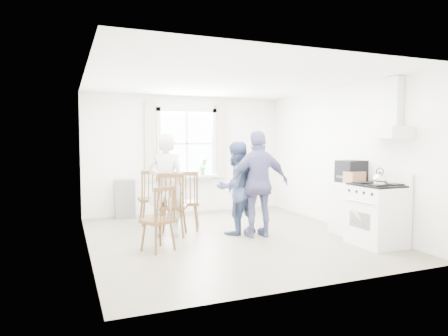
{
  "coord_description": "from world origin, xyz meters",
  "views": [
    {
      "loc": [
        -2.55,
        -6.12,
        1.62
      ],
      "look_at": [
        -0.01,
        0.2,
        1.15
      ],
      "focal_mm": 32.0,
      "sensor_mm": 36.0,
      "label": 1
    }
  ],
  "objects_px": {
    "low_cabinet": "(350,209)",
    "person_right": "(259,184)",
    "person_mid": "(236,188)",
    "windsor_chair_c": "(162,212)",
    "stereo_stack": "(351,171)",
    "gas_stove": "(377,214)",
    "person_left": "(166,185)",
    "windsor_chair_b": "(186,194)",
    "windsor_chair_a": "(152,192)"
  },
  "relations": [
    {
      "from": "gas_stove",
      "to": "person_mid",
      "type": "bearing_deg",
      "value": 138.61
    },
    {
      "from": "person_mid",
      "to": "person_right",
      "type": "xyz_separation_m",
      "value": [
        0.27,
        -0.34,
        0.09
      ]
    },
    {
      "from": "person_right",
      "to": "person_left",
      "type": "bearing_deg",
      "value": -18.43
    },
    {
      "from": "windsor_chair_b",
      "to": "person_right",
      "type": "xyz_separation_m",
      "value": [
        1.02,
        -0.84,
        0.23
      ]
    },
    {
      "from": "person_right",
      "to": "person_mid",
      "type": "bearing_deg",
      "value": -46.6
    },
    {
      "from": "windsor_chair_b",
      "to": "person_right",
      "type": "height_order",
      "value": "person_right"
    },
    {
      "from": "low_cabinet",
      "to": "stereo_stack",
      "type": "bearing_deg",
      "value": 48.2
    },
    {
      "from": "windsor_chair_b",
      "to": "low_cabinet",
      "type": "bearing_deg",
      "value": -27.48
    },
    {
      "from": "gas_stove",
      "to": "low_cabinet",
      "type": "height_order",
      "value": "gas_stove"
    },
    {
      "from": "stereo_stack",
      "to": "windsor_chair_b",
      "type": "bearing_deg",
      "value": 153.93
    },
    {
      "from": "windsor_chair_a",
      "to": "person_left",
      "type": "height_order",
      "value": "person_left"
    },
    {
      "from": "gas_stove",
      "to": "low_cabinet",
      "type": "bearing_deg",
      "value": 84.32
    },
    {
      "from": "windsor_chair_a",
      "to": "windsor_chair_c",
      "type": "height_order",
      "value": "windsor_chair_a"
    },
    {
      "from": "windsor_chair_c",
      "to": "person_mid",
      "type": "xyz_separation_m",
      "value": [
        1.44,
        0.66,
        0.21
      ]
    },
    {
      "from": "stereo_stack",
      "to": "person_mid",
      "type": "distance_m",
      "value": 2.01
    },
    {
      "from": "windsor_chair_c",
      "to": "person_mid",
      "type": "relative_size",
      "value": 0.61
    },
    {
      "from": "gas_stove",
      "to": "low_cabinet",
      "type": "xyz_separation_m",
      "value": [
        0.07,
        0.7,
        -0.03
      ]
    },
    {
      "from": "gas_stove",
      "to": "windsor_chair_a",
      "type": "relative_size",
      "value": 1.05
    },
    {
      "from": "windsor_chair_c",
      "to": "person_left",
      "type": "bearing_deg",
      "value": 73.3
    },
    {
      "from": "person_mid",
      "to": "windsor_chair_c",
      "type": "bearing_deg",
      "value": 7.87
    },
    {
      "from": "low_cabinet",
      "to": "stereo_stack",
      "type": "relative_size",
      "value": 1.99
    },
    {
      "from": "windsor_chair_c",
      "to": "person_right",
      "type": "distance_m",
      "value": 1.77
    },
    {
      "from": "low_cabinet",
      "to": "person_right",
      "type": "height_order",
      "value": "person_right"
    },
    {
      "from": "windsor_chair_b",
      "to": "windsor_chair_a",
      "type": "bearing_deg",
      "value": 123.64
    },
    {
      "from": "low_cabinet",
      "to": "person_left",
      "type": "relative_size",
      "value": 0.51
    },
    {
      "from": "person_mid",
      "to": "stereo_stack",
      "type": "bearing_deg",
      "value": 140.84
    },
    {
      "from": "gas_stove",
      "to": "stereo_stack",
      "type": "distance_m",
      "value": 0.97
    },
    {
      "from": "stereo_stack",
      "to": "gas_stove",
      "type": "bearing_deg",
      "value": -98.91
    },
    {
      "from": "stereo_stack",
      "to": "person_right",
      "type": "relative_size",
      "value": 0.25
    },
    {
      "from": "stereo_stack",
      "to": "person_mid",
      "type": "bearing_deg",
      "value": 157.51
    },
    {
      "from": "windsor_chair_a",
      "to": "person_right",
      "type": "distance_m",
      "value": 2.16
    },
    {
      "from": "low_cabinet",
      "to": "person_left",
      "type": "distance_m",
      "value": 3.18
    },
    {
      "from": "stereo_stack",
      "to": "windsor_chair_a",
      "type": "distance_m",
      "value": 3.65
    },
    {
      "from": "gas_stove",
      "to": "windsor_chair_c",
      "type": "relative_size",
      "value": 1.16
    },
    {
      "from": "windsor_chair_c",
      "to": "windsor_chair_b",
      "type": "bearing_deg",
      "value": 58.85
    },
    {
      "from": "windsor_chair_c",
      "to": "low_cabinet",
      "type": "bearing_deg",
      "value": -2.75
    },
    {
      "from": "windsor_chair_b",
      "to": "person_mid",
      "type": "distance_m",
      "value": 0.91
    },
    {
      "from": "stereo_stack",
      "to": "windsor_chair_b",
      "type": "distance_m",
      "value": 2.9
    },
    {
      "from": "stereo_stack",
      "to": "windsor_chair_a",
      "type": "relative_size",
      "value": 0.42
    },
    {
      "from": "person_mid",
      "to": "low_cabinet",
      "type": "bearing_deg",
      "value": 138.83
    },
    {
      "from": "low_cabinet",
      "to": "person_mid",
      "type": "bearing_deg",
      "value": 155.5
    },
    {
      "from": "windsor_chair_a",
      "to": "windsor_chair_b",
      "type": "distance_m",
      "value": 0.84
    },
    {
      "from": "windsor_chair_c",
      "to": "person_left",
      "type": "height_order",
      "value": "person_left"
    },
    {
      "from": "windsor_chair_c",
      "to": "stereo_stack",
      "type": "bearing_deg",
      "value": -1.76
    },
    {
      "from": "gas_stove",
      "to": "windsor_chair_a",
      "type": "xyz_separation_m",
      "value": [
        -2.93,
        2.72,
        0.17
      ]
    },
    {
      "from": "windsor_chair_b",
      "to": "person_mid",
      "type": "xyz_separation_m",
      "value": [
        0.74,
        -0.5,
        0.14
      ]
    },
    {
      "from": "person_left",
      "to": "person_mid",
      "type": "distance_m",
      "value": 1.2
    },
    {
      "from": "windsor_chair_a",
      "to": "stereo_stack",
      "type": "bearing_deg",
      "value": -32.8
    },
    {
      "from": "windsor_chair_a",
      "to": "low_cabinet",
      "type": "bearing_deg",
      "value": -33.95
    },
    {
      "from": "gas_stove",
      "to": "windsor_chair_b",
      "type": "relative_size",
      "value": 1.03
    }
  ]
}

